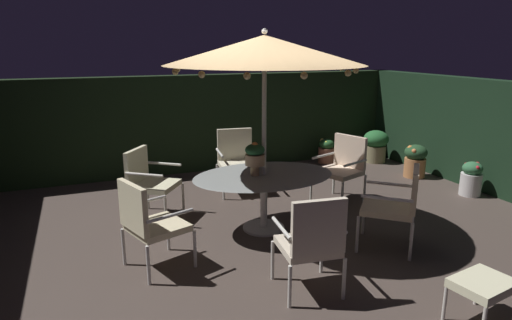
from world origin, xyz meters
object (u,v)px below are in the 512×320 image
(patio_chair_southeast, at_px, (148,178))
(patio_chair_south, at_px, (148,220))
(patio_umbrella, at_px, (264,50))
(potted_plant_back_right, at_px, (376,145))
(potted_plant_right_near, at_px, (415,160))
(potted_plant_front_corner, at_px, (471,179))
(ottoman_footrest, at_px, (483,286))
(patio_chair_north, at_px, (397,202))
(patio_chair_southwest, at_px, (312,239))
(potted_plant_back_center, at_px, (326,151))
(patio_chair_northeast, at_px, (343,164))
(patio_dining_table, at_px, (264,183))
(patio_chair_east, at_px, (237,157))
(centerpiece_planter, at_px, (255,156))

(patio_chair_southeast, bearing_deg, patio_chair_south, -98.47)
(patio_umbrella, xyz_separation_m, potted_plant_back_right, (3.45, 2.32, -1.91))
(potted_plant_right_near, bearing_deg, potted_plant_front_corner, -83.66)
(ottoman_footrest, bearing_deg, patio_chair_southeast, 122.74)
(patio_chair_north, height_order, patio_chair_southwest, patio_chair_southwest)
(patio_umbrella, xyz_separation_m, patio_chair_south, (-1.54, -0.55, -1.71))
(potted_plant_back_center, distance_m, potted_plant_front_corner, 2.84)
(patio_chair_south, height_order, potted_plant_back_center, patio_chair_south)
(patio_chair_northeast, bearing_deg, patio_chair_southeast, 171.81)
(patio_chair_south, distance_m, potted_plant_front_corner, 5.16)
(patio_chair_southeast, bearing_deg, patio_chair_north, -39.05)
(patio_chair_northeast, relative_size, patio_chair_southeast, 1.04)
(potted_plant_back_right, bearing_deg, potted_plant_right_near, -89.72)
(patio_dining_table, relative_size, patio_chair_northeast, 1.83)
(patio_umbrella, bearing_deg, patio_chair_southeast, 143.71)
(patio_dining_table, bearing_deg, patio_chair_south, -160.34)
(patio_chair_east, relative_size, patio_chair_southwest, 0.99)
(patio_umbrella, xyz_separation_m, patio_chair_southeast, (-1.31, 0.96, -1.71))
(ottoman_footrest, height_order, potted_plant_right_near, potted_plant_right_near)
(centerpiece_planter, height_order, ottoman_footrest, centerpiece_planter)
(patio_chair_southwest, distance_m, potted_plant_right_near, 4.59)
(patio_chair_north, bearing_deg, patio_dining_table, 138.20)
(patio_chair_north, height_order, potted_plant_front_corner, patio_chair_north)
(patio_chair_east, distance_m, patio_chair_southeast, 1.66)
(patio_umbrella, relative_size, potted_plant_back_center, 5.11)
(ottoman_footrest, distance_m, potted_plant_back_center, 5.40)
(patio_chair_east, xyz_separation_m, potted_plant_back_center, (2.27, 1.00, -0.32))
(potted_plant_front_corner, bearing_deg, patio_chair_south, -173.71)
(patio_chair_south, height_order, potted_plant_back_right, patio_chair_south)
(patio_chair_north, bearing_deg, patio_umbrella, 138.20)
(patio_dining_table, bearing_deg, potted_plant_right_near, 18.52)
(ottoman_footrest, bearing_deg, potted_plant_right_near, 55.99)
(patio_chair_north, distance_m, patio_chair_east, 2.90)
(patio_chair_north, bearing_deg, patio_chair_northeast, 79.05)
(patio_chair_north, relative_size, potted_plant_front_corner, 1.80)
(potted_plant_back_right, relative_size, potted_plant_right_near, 1.09)
(patio_chair_northeast, xyz_separation_m, potted_plant_back_center, (0.94, 2.07, -0.33))
(potted_plant_right_near, bearing_deg, patio_umbrella, -161.48)
(centerpiece_planter, distance_m, patio_chair_southeast, 1.59)
(ottoman_footrest, bearing_deg, potted_plant_back_center, 73.59)
(ottoman_footrest, distance_m, potted_plant_back_right, 5.48)
(potted_plant_back_right, bearing_deg, patio_umbrella, -146.08)
(patio_chair_east, distance_m, potted_plant_back_center, 2.50)
(patio_chair_northeast, relative_size, patio_chair_south, 1.01)
(patio_chair_east, bearing_deg, patio_chair_southeast, -156.43)
(ottoman_footrest, bearing_deg, patio_chair_south, 141.13)
(centerpiece_planter, relative_size, potted_plant_right_near, 0.72)
(patio_chair_east, distance_m, potted_plant_front_corner, 3.75)
(patio_chair_south, relative_size, potted_plant_back_center, 2.01)
(patio_chair_south, relative_size, patio_chair_southwest, 0.98)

